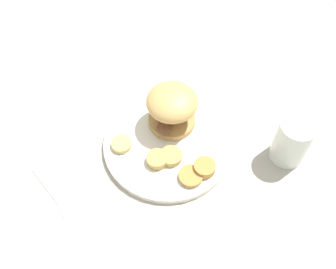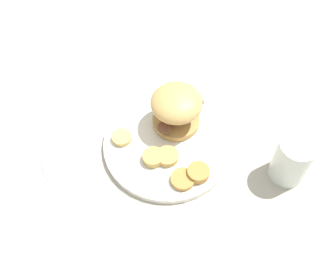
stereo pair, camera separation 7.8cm
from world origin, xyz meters
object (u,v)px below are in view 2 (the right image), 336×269
Objects in this scene: drinking_glass at (292,160)px; fork at (50,176)px; dinner_plate at (168,143)px; sandwich at (176,107)px.

fork is at bearing 53.86° from drinking_glass.
dinner_plate is 0.08m from sandwich.
dinner_plate is 2.11× the size of sandwich.
sandwich is (0.03, -0.04, 0.06)m from dinner_plate.
dinner_plate is 0.24m from fork.
sandwich is at bearing -56.04° from dinner_plate.
fork is 0.47m from drinking_glass.
fork is 1.54× the size of drinking_glass.
sandwich reaches higher than dinner_plate.
dinner_plate is at bearing 37.17° from drinking_glass.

